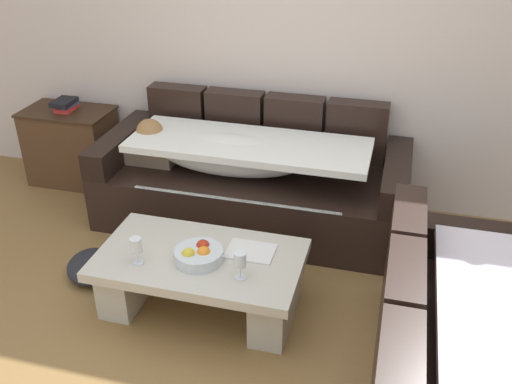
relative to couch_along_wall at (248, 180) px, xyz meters
The scene contains 12 objects.
ground_plane 1.67m from the couch_along_wall, 82.52° to the right, with size 14.00×14.00×0.00m, color olive.
back_wall 1.17m from the couch_along_wall, 68.00° to the left, with size 9.00×0.10×2.70m, color silver.
couch_along_wall is the anchor object (origin of this frame).
couch_near_window 2.18m from the couch_along_wall, 46.72° to the right, with size 0.92×1.87×0.88m.
coffee_table 1.08m from the couch_along_wall, 89.64° to the right, with size 1.20×0.68×0.38m.
fruit_bowl 1.12m from the couch_along_wall, 88.95° to the right, with size 0.28×0.28×0.10m.
wine_glass_near_left 1.28m from the couch_along_wall, 103.97° to the right, with size 0.07×0.07×0.17m.
wine_glass_near_right 1.26m from the couch_along_wall, 76.32° to the right, with size 0.07×0.07×0.17m.
open_magazine 1.01m from the couch_along_wall, 73.55° to the right, with size 0.28×0.21×0.01m, color white.
side_cabinet 1.62m from the couch_along_wall, behind, with size 0.72×0.44×0.64m.
book_stack_on_cabinet 1.66m from the couch_along_wall, behind, with size 0.16×0.23×0.09m.
crumpled_garment 1.28m from the couch_along_wall, 130.32° to the right, with size 0.40×0.32×0.12m, color #232328.
Camera 1 is at (0.81, -1.99, 2.30)m, focal length 39.93 mm.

